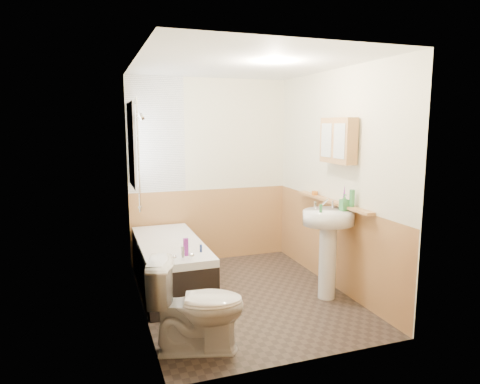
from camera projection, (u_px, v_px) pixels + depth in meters
name	position (u px, v px, depth m)	size (l,w,h in m)	color
floor	(244.00, 296.00, 4.76)	(2.80, 2.80, 0.00)	#2D2520
ceiling	(245.00, 64.00, 4.36)	(2.80, 2.80, 0.00)	white
wall_back	(210.00, 171.00, 5.87)	(2.20, 0.02, 2.50)	#F3EDC8
wall_front	(307.00, 210.00, 3.24)	(2.20, 0.02, 2.50)	#F3EDC8
wall_left	(138.00, 190.00, 4.20)	(0.02, 2.80, 2.50)	#F3EDC8
wall_right	(335.00, 180.00, 4.92)	(0.02, 2.80, 2.50)	#F3EDC8
wainscot_right	(331.00, 244.00, 5.03)	(0.01, 2.80, 1.00)	tan
wainscot_front	(304.00, 302.00, 3.38)	(2.20, 0.01, 1.00)	tan
wainscot_back	(211.00, 225.00, 5.97)	(2.20, 0.01, 1.00)	tan
tile_cladding_left	(141.00, 190.00, 4.20)	(0.01, 2.80, 2.50)	white
tile_return_back	(156.00, 135.00, 5.54)	(0.75, 0.01, 1.50)	white
window	(133.00, 145.00, 5.04)	(0.03, 0.79, 0.99)	white
bathtub	(170.00, 264.00, 4.95)	(0.70, 1.67, 0.70)	black
shower_riser	(139.00, 146.00, 4.62)	(0.11, 0.08, 1.25)	silver
toilet	(197.00, 306.00, 3.57)	(0.45, 0.80, 0.78)	white
sink	(328.00, 236.00, 4.61)	(0.57, 0.46, 1.10)	white
pine_shelf	(332.00, 202.00, 4.88)	(0.10, 1.47, 0.03)	tan
medicine_cabinet	(338.00, 141.00, 4.64)	(0.14, 0.55, 0.49)	tan
foam_can	(352.00, 198.00, 4.49)	(0.06, 0.06, 0.18)	#388447
green_bottle	(344.00, 194.00, 4.63)	(0.04, 0.04, 0.21)	purple
black_jar	(315.00, 193.00, 5.24)	(0.07, 0.07, 0.05)	orange
soap_bottle	(344.00, 207.00, 4.54)	(0.08, 0.18, 0.08)	#388447
clear_bottle	(321.00, 209.00, 4.45)	(0.03, 0.03, 0.09)	#388447
blue_gel	(186.00, 247.00, 4.36)	(0.05, 0.03, 0.18)	purple
cream_jar	(160.00, 258.00, 4.19)	(0.08, 0.08, 0.05)	silver
orange_bottle	(201.00, 248.00, 4.48)	(0.03, 0.03, 0.08)	navy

